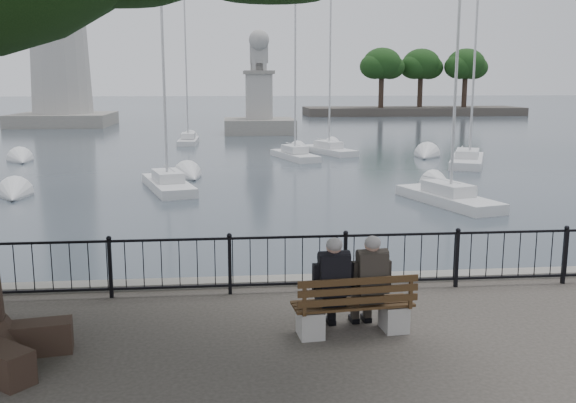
{
  "coord_description": "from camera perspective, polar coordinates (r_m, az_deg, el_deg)",
  "views": [
    {
      "loc": [
        -1.03,
        -8.1,
        3.6
      ],
      "look_at": [
        0.0,
        2.5,
        1.6
      ],
      "focal_mm": 40.0,
      "sensor_mm": 36.0,
      "label": 1
    }
  ],
  "objects": [
    {
      "name": "harbor",
      "position": [
        11.88,
        -0.24,
        -9.56
      ],
      "size": [
        260.0,
        260.0,
        1.2
      ],
      "color": "gray",
      "rests_on": "ground"
    },
    {
      "name": "railing",
      "position": [
        11.08,
        0.0,
        -5.3
      ],
      "size": [
        22.06,
        0.06,
        1.0
      ],
      "color": "black",
      "rests_on": "ground"
    },
    {
      "name": "bench",
      "position": [
        9.41,
        5.85,
        -9.81
      ],
      "size": [
        1.78,
        0.69,
        0.92
      ],
      "color": "#9C9994",
      "rests_on": "ground"
    },
    {
      "name": "person_left",
      "position": [
        9.31,
        3.85,
        -7.73
      ],
      "size": [
        0.45,
        0.75,
        1.46
      ],
      "color": "black",
      "rests_on": "ground"
    },
    {
      "name": "person_right",
      "position": [
        9.46,
        7.16,
        -7.49
      ],
      "size": [
        0.45,
        0.75,
        1.46
      ],
      "color": "black",
      "rests_on": "ground"
    },
    {
      "name": "lighthouse",
      "position": [
        72.58,
        -19.89,
        16.37
      ],
      "size": [
        9.8,
        9.8,
        30.05
      ],
      "color": "gray",
      "rests_on": "ground"
    },
    {
      "name": "lion_monument",
      "position": [
        58.16,
        -2.6,
        8.34
      ],
      "size": [
        6.23,
        6.23,
        9.13
      ],
      "color": "gray",
      "rests_on": "ground"
    },
    {
      "name": "sailboat_b",
      "position": [
        28.11,
        -10.62,
        1.72
      ],
      "size": [
        2.79,
        5.43,
        11.36
      ],
      "color": "silver",
      "rests_on": "ground"
    },
    {
      "name": "sailboat_c",
      "position": [
        25.17,
        14.02,
        0.44
      ],
      "size": [
        2.85,
        5.38,
        9.36
      ],
      "color": "silver",
      "rests_on": "ground"
    },
    {
      "name": "sailboat_d",
      "position": [
        37.47,
        15.64,
        3.62
      ],
      "size": [
        3.84,
        6.08,
        9.79
      ],
      "color": "silver",
      "rests_on": "ground"
    },
    {
      "name": "sailboat_f",
      "position": [
        38.79,
        0.59,
        4.28
      ],
      "size": [
        2.66,
        5.13,
        10.29
      ],
      "color": "silver",
      "rests_on": "ground"
    },
    {
      "name": "sailboat_g",
      "position": [
        41.76,
        3.61,
        4.7
      ],
      "size": [
        3.22,
        5.26,
        10.25
      ],
      "color": "silver",
      "rests_on": "ground"
    },
    {
      "name": "sailboat_h",
      "position": [
        49.04,
        -8.85,
        5.52
      ],
      "size": [
        1.44,
        4.84,
        11.28
      ],
      "color": "silver",
      "rests_on": "ground"
    },
    {
      "name": "far_shore",
      "position": [
        91.51,
        11.5,
        10.03
      ],
      "size": [
        30.0,
        8.6,
        9.18
      ],
      "color": "#393430",
      "rests_on": "ground"
    }
  ]
}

